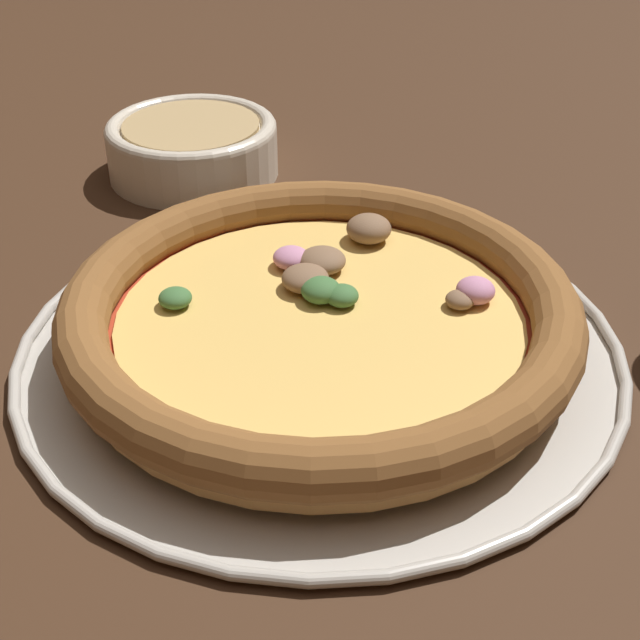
# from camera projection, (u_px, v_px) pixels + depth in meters

# --- Properties ---
(ground_plane) EXTENTS (3.00, 3.00, 0.00)m
(ground_plane) POSITION_uv_depth(u_px,v_px,m) (320.00, 352.00, 0.51)
(ground_plane) COLOR #3D2616
(pizza_tray) EXTENTS (0.34, 0.34, 0.01)m
(pizza_tray) POSITION_uv_depth(u_px,v_px,m) (320.00, 346.00, 0.51)
(pizza_tray) COLOR #B7B2A8
(pizza_tray) RESTS_ON ground_plane
(pizza) EXTENTS (0.29, 0.29, 0.04)m
(pizza) POSITION_uv_depth(u_px,v_px,m) (320.00, 313.00, 0.50)
(pizza) COLOR tan
(pizza) RESTS_ON pizza_tray
(bowl_near) EXTENTS (0.13, 0.13, 0.04)m
(bowl_near) POSITION_uv_depth(u_px,v_px,m) (192.00, 145.00, 0.70)
(bowl_near) COLOR beige
(bowl_near) RESTS_ON ground_plane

